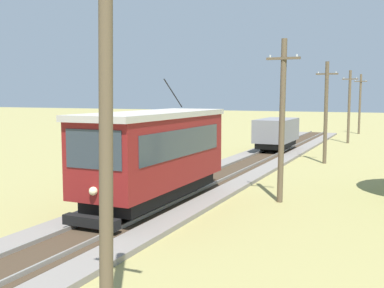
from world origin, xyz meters
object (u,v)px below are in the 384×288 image
(freight_car, at_px, (276,133))
(utility_pole_near_tram, at_px, (106,119))
(utility_pole_mid, at_px, (282,119))
(red_tram, at_px, (155,153))
(utility_pole_far, at_px, (326,111))
(utility_pole_horizon, at_px, (360,103))
(utility_pole_distant, at_px, (349,106))

(freight_car, relative_size, utility_pole_near_tram, 0.66)
(utility_pole_near_tram, xyz_separation_m, utility_pole_mid, (0.00, 12.59, -0.58))
(freight_car, distance_m, utility_pole_mid, 16.71)
(red_tram, distance_m, utility_pole_far, 15.79)
(utility_pole_near_tram, bearing_deg, utility_pole_horizon, 90.00)
(red_tram, xyz_separation_m, utility_pole_horizon, (4.23, 40.68, 1.29))
(freight_car, bearing_deg, utility_pole_distant, 66.95)
(red_tram, distance_m, utility_pole_mid, 5.46)
(freight_car, distance_m, utility_pole_horizon, 21.93)
(red_tram, height_order, utility_pole_mid, utility_pole_mid)
(utility_pole_mid, bearing_deg, red_tram, -142.89)
(utility_pole_horizon, bearing_deg, utility_pole_far, -90.00)
(utility_pole_distant, bearing_deg, utility_pole_horizon, 90.00)
(utility_pole_near_tram, relative_size, utility_pole_horizon, 1.17)
(utility_pole_mid, bearing_deg, utility_pole_distant, 90.00)
(utility_pole_near_tram, bearing_deg, utility_pole_mid, 90.00)
(utility_pole_far, bearing_deg, utility_pole_mid, -90.00)
(freight_car, relative_size, utility_pole_mid, 0.77)
(utility_pole_distant, bearing_deg, utility_pole_far, -90.00)
(freight_car, bearing_deg, utility_pole_near_tram, -81.59)
(utility_pole_far, bearing_deg, utility_pole_horizon, 90.00)
(red_tram, distance_m, utility_pole_horizon, 40.92)
(red_tram, bearing_deg, freight_car, 90.01)
(utility_pole_horizon, bearing_deg, utility_pole_distant, -90.00)
(red_tram, xyz_separation_m, utility_pole_near_tram, (4.23, -9.38, 1.87))
(utility_pole_near_tram, bearing_deg, freight_car, 98.41)
(utility_pole_near_tram, distance_m, utility_pole_horizon, 50.06)
(red_tram, height_order, utility_pole_distant, utility_pole_distant)
(utility_pole_near_tram, xyz_separation_m, utility_pole_far, (0.00, 24.55, -0.67))
(utility_pole_near_tram, xyz_separation_m, utility_pole_distant, (0.00, 38.59, -0.62))
(freight_car, relative_size, utility_pole_far, 0.79)
(red_tram, distance_m, utility_pole_distant, 29.54)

